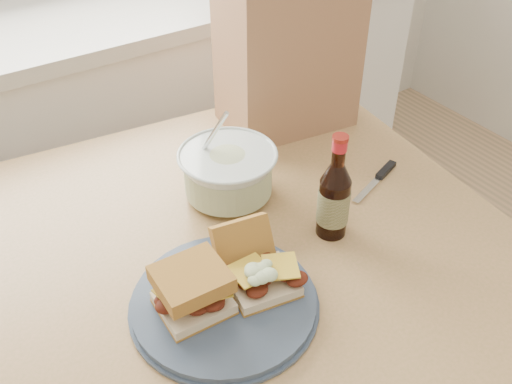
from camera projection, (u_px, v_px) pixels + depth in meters
cabinet_run at (65, 157)px, 1.84m from camera, size 2.50×0.64×0.94m
dining_table at (250, 285)px, 1.13m from camera, size 1.07×1.07×0.80m
plate at (224, 302)px, 0.93m from camera, size 0.30×0.30×0.02m
sandwich_left at (192, 290)px, 0.88m from camera, size 0.11×0.10×0.08m
sandwich_right at (256, 266)px, 0.94m from camera, size 0.12×0.16×0.09m
coleslaw_bowl at (228, 174)px, 1.13m from camera, size 0.20×0.20×0.20m
beer_bottle at (334, 198)px, 1.03m from camera, size 0.06×0.06×0.21m
knife at (381, 175)px, 1.21m from camera, size 0.16×0.07×0.01m
paper_bag at (288, 47)px, 1.28m from camera, size 0.31×0.23×0.38m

